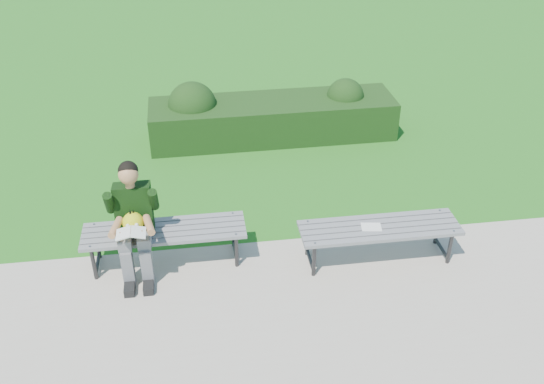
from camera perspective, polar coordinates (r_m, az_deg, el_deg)
name	(u,v)px	position (r m, az deg, el deg)	size (l,w,h in m)	color
ground	(251,244)	(7.29, -1.95, -4.91)	(80.00, 80.00, 0.00)	#3A7421
walkway	(272,352)	(5.99, 0.00, -14.85)	(30.00, 3.50, 0.02)	beige
hedge	(266,115)	(9.58, -0.52, 7.22)	(3.83, 1.00, 0.94)	#183E15
bench_left	(165,233)	(6.86, -10.08, -3.86)	(1.80, 0.50, 0.46)	gray
bench_right	(379,230)	(6.90, 10.08, -3.58)	(1.80, 0.50, 0.46)	gray
seated_boy	(133,218)	(6.64, -12.91, -2.41)	(0.56, 0.76, 1.31)	gray
paper_sheet	(371,227)	(6.84, 9.32, -3.26)	(0.24, 0.19, 0.01)	white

